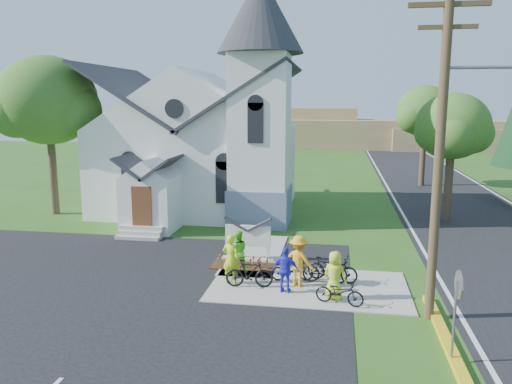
% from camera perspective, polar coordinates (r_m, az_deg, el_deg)
% --- Properties ---
extents(ground, '(120.00, 120.00, 0.00)m').
position_cam_1_polar(ground, '(17.99, 1.07, -11.10)').
color(ground, '#2B5618').
rests_on(ground, ground).
extents(parking_lot, '(20.00, 16.00, 0.02)m').
position_cam_1_polar(parking_lot, '(18.53, -22.32, -11.21)').
color(parking_lot, black).
rests_on(parking_lot, ground).
extents(road, '(8.00, 90.00, 0.02)m').
position_cam_1_polar(road, '(33.13, 22.41, -1.89)').
color(road, black).
rests_on(road, ground).
extents(sidewalk, '(7.00, 4.00, 0.05)m').
position_cam_1_polar(sidewalk, '(18.30, 6.03, -10.68)').
color(sidewalk, '#AAA599').
rests_on(sidewalk, ground).
extents(church, '(12.35, 12.00, 13.00)m').
position_cam_1_polar(church, '(30.13, -5.87, 7.75)').
color(church, white).
rests_on(church, ground).
extents(church_sign, '(2.20, 0.40, 1.70)m').
position_cam_1_polar(church_sign, '(20.84, -0.93, -5.10)').
color(church_sign, '#AAA599').
rests_on(church_sign, ground).
extents(flower_bed, '(2.60, 1.10, 0.07)m').
position_cam_1_polar(flower_bed, '(20.29, -1.38, -8.47)').
color(flower_bed, '#37220F').
rests_on(flower_bed, ground).
extents(utility_pole, '(3.45, 0.28, 10.00)m').
position_cam_1_polar(utility_pole, '(15.41, 20.52, 5.33)').
color(utility_pole, '#4A3525').
rests_on(utility_pole, ground).
extents(stop_sign, '(0.11, 0.76, 2.48)m').
position_cam_1_polar(stop_sign, '(13.61, 22.03, -11.05)').
color(stop_sign, gray).
rests_on(stop_sign, ground).
extents(tree_lot_corner, '(5.60, 5.60, 9.15)m').
position_cam_1_polar(tree_lot_corner, '(31.22, -22.68, 9.60)').
color(tree_lot_corner, '#3D2F21').
rests_on(tree_lot_corner, ground).
extents(tree_road_near, '(4.00, 4.00, 7.05)m').
position_cam_1_polar(tree_road_near, '(29.25, 21.53, 6.94)').
color(tree_road_near, '#3D2F21').
rests_on(tree_road_near, ground).
extents(tree_road_mid, '(4.40, 4.40, 7.80)m').
position_cam_1_polar(tree_road_mid, '(41.12, 18.79, 8.68)').
color(tree_road_mid, '#3D2F21').
rests_on(tree_road_mid, ground).
extents(distant_hills, '(61.00, 10.00, 5.60)m').
position_cam_1_polar(distant_hills, '(73.04, 10.13, 6.71)').
color(distant_hills, olive).
rests_on(distant_hills, ground).
extents(cyclist_0, '(0.75, 0.58, 1.83)m').
position_cam_1_polar(cyclist_0, '(18.18, -2.87, -7.64)').
color(cyclist_0, '#BAEC1B').
rests_on(cyclist_0, sidewalk).
extents(bike_0, '(1.64, 0.83, 0.83)m').
position_cam_1_polar(bike_0, '(18.63, 4.17, -8.84)').
color(bike_0, black).
rests_on(bike_0, sidewalk).
extents(cyclist_1, '(0.98, 0.88, 1.66)m').
position_cam_1_polar(cyclist_1, '(19.31, -2.12, -6.82)').
color(cyclist_1, '#61E72B').
rests_on(cyclist_1, sidewalk).
extents(bike_1, '(1.74, 0.65, 1.02)m').
position_cam_1_polar(bike_1, '(17.91, -0.77, -9.28)').
color(bike_1, black).
rests_on(bike_1, sidewalk).
extents(cyclist_2, '(0.99, 0.54, 1.61)m').
position_cam_1_polar(cyclist_2, '(17.39, 3.40, -8.88)').
color(cyclist_2, '#2B2EDA').
rests_on(cyclist_2, sidewalk).
extents(bike_2, '(1.68, 0.94, 0.84)m').
position_cam_1_polar(bike_2, '(16.72, 9.53, -11.22)').
color(bike_2, black).
rests_on(bike_2, sidewalk).
extents(cyclist_3, '(1.36, 1.08, 1.84)m').
position_cam_1_polar(cyclist_3, '(18.02, 4.90, -7.82)').
color(cyclist_3, '#F0A31A').
rests_on(cyclist_3, sidewalk).
extents(bike_3, '(1.65, 0.52, 0.98)m').
position_cam_1_polar(bike_3, '(18.48, 7.89, -8.82)').
color(bike_3, black).
rests_on(bike_3, sidewalk).
extents(cyclist_4, '(0.95, 0.80, 1.65)m').
position_cam_1_polar(cyclist_4, '(16.99, 8.99, -9.39)').
color(cyclist_4, '#BFDC29').
rests_on(cyclist_4, sidewalk).
extents(bike_4, '(1.98, 1.10, 0.99)m').
position_cam_1_polar(bike_4, '(18.70, 8.74, -8.60)').
color(bike_4, black).
rests_on(bike_4, sidewalk).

